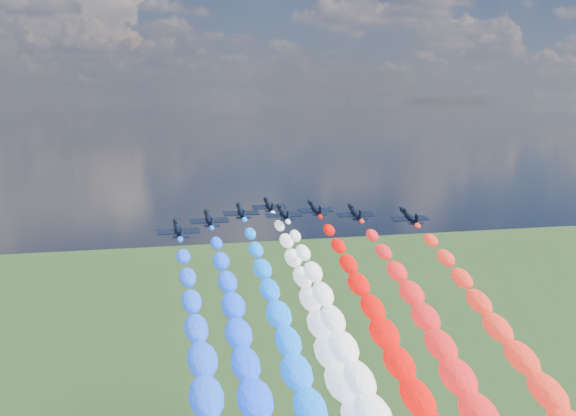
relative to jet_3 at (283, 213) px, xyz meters
name	(u,v)px	position (x,y,z in m)	size (l,w,h in m)	color
jet_0	(178,229)	(-27.77, -15.48, 0.00)	(9.28, 12.45, 2.74)	black
jet_1	(209,219)	(-19.41, -3.76, 0.00)	(9.28, 12.45, 2.74)	black
trail_1	(251,398)	(-19.41, -57.25, -22.00)	(7.34, 104.09, 48.75)	#1345FF
jet_2	(241,211)	(-9.89, 5.47, 0.00)	(9.28, 12.45, 2.74)	black
trail_2	(292,372)	(-9.89, -48.02, -22.00)	(7.34, 104.09, 48.75)	#0965FF
jet_3	(283,213)	(0.00, 0.00, 0.00)	(9.28, 12.45, 2.74)	black
trail_3	(352,378)	(0.00, -53.49, -22.00)	(7.34, 104.09, 48.75)	white
jet_4	(269,205)	(-0.70, 13.84, 0.00)	(9.28, 12.45, 2.74)	black
trail_4	(326,351)	(-0.70, -39.66, -22.00)	(7.34, 104.09, 48.75)	white
jet_5	(315,209)	(9.87, 5.17, 0.00)	(9.28, 12.45, 2.74)	black
trail_5	(391,362)	(9.87, -48.32, -22.00)	(7.34, 104.09, 48.75)	red
jet_6	(355,213)	(17.94, -3.71, 0.00)	(9.28, 12.45, 2.74)	black
trail_6	(451,376)	(17.94, -57.20, -22.00)	(7.34, 104.09, 48.75)	red
jet_7	(409,216)	(28.93, -12.49, 0.00)	(9.28, 12.45, 2.74)	black
trail_7	(531,390)	(28.93, -65.98, -22.00)	(7.34, 104.09, 48.75)	red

